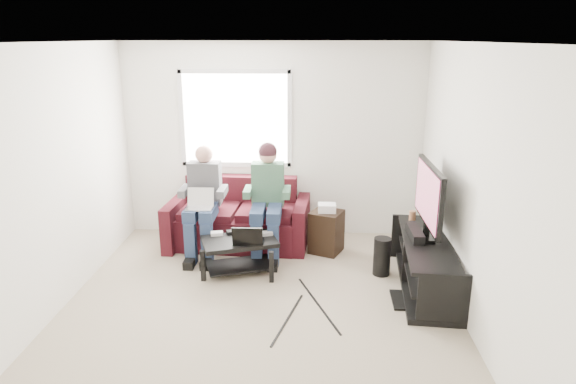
{
  "coord_description": "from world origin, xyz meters",
  "views": [
    {
      "loc": [
        0.5,
        -4.53,
        2.64
      ],
      "look_at": [
        0.27,
        0.6,
        1.09
      ],
      "focal_mm": 32.0,
      "sensor_mm": 36.0,
      "label": 1
    }
  ],
  "objects_px": {
    "tv": "(429,197)",
    "end_table": "(326,230)",
    "tv_stand": "(425,267)",
    "sofa": "(239,221)",
    "coffee_table": "(240,248)",
    "subwoofer": "(382,256)"
  },
  "relations": [
    {
      "from": "end_table",
      "to": "sofa",
      "type": "bearing_deg",
      "value": 168.21
    },
    {
      "from": "sofa",
      "to": "tv_stand",
      "type": "xyz_separation_m",
      "value": [
        2.2,
        -1.18,
        -0.07
      ]
    },
    {
      "from": "end_table",
      "to": "tv_stand",
      "type": "bearing_deg",
      "value": -41.67
    },
    {
      "from": "tv_stand",
      "to": "sofa",
      "type": "bearing_deg",
      "value": 151.84
    },
    {
      "from": "coffee_table",
      "to": "subwoofer",
      "type": "relative_size",
      "value": 2.13
    },
    {
      "from": "subwoofer",
      "to": "end_table",
      "type": "height_order",
      "value": "end_table"
    },
    {
      "from": "tv",
      "to": "tv_stand",
      "type": "bearing_deg",
      "value": -88.53
    },
    {
      "from": "coffee_table",
      "to": "tv_stand",
      "type": "relative_size",
      "value": 0.56
    },
    {
      "from": "end_table",
      "to": "tv",
      "type": "bearing_deg",
      "value": -38.55
    },
    {
      "from": "subwoofer",
      "to": "tv",
      "type": "bearing_deg",
      "value": -25.56
    },
    {
      "from": "tv",
      "to": "end_table",
      "type": "bearing_deg",
      "value": 141.45
    },
    {
      "from": "tv",
      "to": "end_table",
      "type": "xyz_separation_m",
      "value": [
        -1.05,
        0.84,
        -0.72
      ]
    },
    {
      "from": "tv_stand",
      "to": "end_table",
      "type": "relative_size",
      "value": 2.64
    },
    {
      "from": "sofa",
      "to": "tv_stand",
      "type": "height_order",
      "value": "sofa"
    },
    {
      "from": "sofa",
      "to": "subwoofer",
      "type": "distance_m",
      "value": 1.97
    },
    {
      "from": "tv",
      "to": "subwoofer",
      "type": "relative_size",
      "value": 2.46
    },
    {
      "from": "tv_stand",
      "to": "tv",
      "type": "distance_m",
      "value": 0.77
    },
    {
      "from": "coffee_table",
      "to": "end_table",
      "type": "relative_size",
      "value": 1.48
    },
    {
      "from": "tv_stand",
      "to": "tv",
      "type": "xyz_separation_m",
      "value": [
        -0.0,
        0.1,
        0.76
      ]
    },
    {
      "from": "tv",
      "to": "end_table",
      "type": "relative_size",
      "value": 1.72
    },
    {
      "from": "sofa",
      "to": "coffee_table",
      "type": "relative_size",
      "value": 1.96
    },
    {
      "from": "sofa",
      "to": "subwoofer",
      "type": "bearing_deg",
      "value": -26.25
    }
  ]
}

